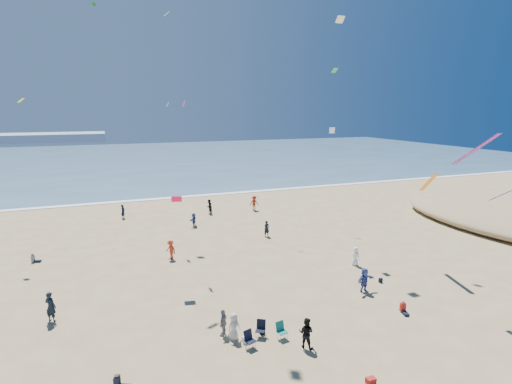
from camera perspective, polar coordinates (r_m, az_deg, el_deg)
name	(u,v)px	position (r m, az deg, el deg)	size (l,w,h in m)	color
ocean	(129,160)	(109.14, -17.66, 4.43)	(220.00, 100.00, 0.06)	#476B84
surf_line	(152,199)	(59.92, -14.61, -1.02)	(220.00, 1.20, 0.08)	white
standing_flyers	(231,257)	(33.48, -3.55, -9.30)	(23.67, 41.50, 1.94)	white
seated_group	(242,336)	(23.84, -2.05, -19.81)	(24.52, 28.19, 0.84)	silver
chair_cluster	(265,333)	(23.86, 1.23, -19.55)	(2.73, 1.59, 1.00)	black
white_tote	(245,340)	(23.91, -1.51, -20.32)	(0.35, 0.20, 0.40)	white
black_backpack	(262,331)	(24.68, 0.88, -19.23)	(0.30, 0.22, 0.38)	black
cooler	(371,381)	(21.83, 16.08, -24.47)	(0.45, 0.30, 0.30)	#AA1E18
navy_bag	(381,280)	(32.39, 17.37, -11.94)	(0.28, 0.18, 0.34)	black
kites_aloft	(326,82)	(30.03, 10.03, 15.21)	(42.38, 39.31, 28.31)	#DEF714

